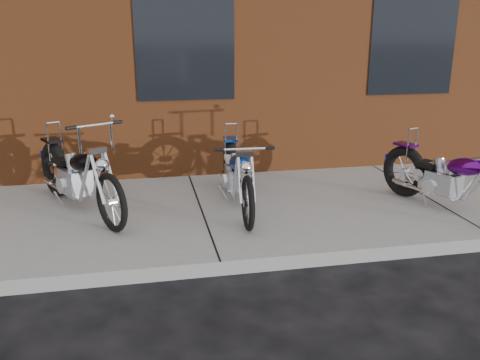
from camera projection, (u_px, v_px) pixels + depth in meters
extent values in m
plane|color=black|center=(221.00, 276.00, 4.92)|extent=(120.00, 120.00, 0.00)
cube|color=#9E9B98|center=(201.00, 215.00, 6.30)|extent=(22.00, 3.00, 0.15)
torus|color=black|center=(413.00, 174.00, 6.57)|extent=(0.36, 0.68, 0.68)
cube|color=#A7ADB5|center=(453.00, 186.00, 6.08)|extent=(0.38, 0.45, 0.28)
ellipsoid|color=#51086C|center=(476.00, 169.00, 5.79)|extent=(0.41, 0.57, 0.29)
cube|color=black|center=(438.00, 167.00, 6.23)|extent=(0.31, 0.33, 0.06)
cylinder|color=white|center=(420.00, 148.00, 6.41)|extent=(0.03, 0.03, 0.45)
cylinder|color=white|center=(443.00, 190.00, 6.35)|extent=(0.34, 0.81, 0.05)
torus|color=black|center=(232.00, 168.00, 6.85)|extent=(0.17, 0.69, 0.69)
torus|color=black|center=(250.00, 207.00, 5.44)|extent=(0.10, 0.62, 0.62)
cube|color=#A7ADB5|center=(238.00, 181.00, 6.27)|extent=(0.29, 0.39, 0.29)
ellipsoid|color=#0F40AB|center=(241.00, 165.00, 5.94)|extent=(0.27, 0.54, 0.29)
cube|color=beige|center=(235.00, 162.00, 6.45)|extent=(0.24, 0.28, 0.06)
cylinder|color=white|center=(248.00, 182.00, 5.48)|extent=(0.05, 0.28, 0.51)
cylinder|color=white|center=(247.00, 152.00, 5.50)|extent=(0.52, 0.05, 0.03)
cylinder|color=white|center=(232.00, 143.00, 6.67)|extent=(0.02, 0.02, 0.46)
cylinder|color=white|center=(245.00, 186.00, 6.52)|extent=(0.09, 0.86, 0.05)
torus|color=black|center=(60.00, 172.00, 6.58)|extent=(0.48, 0.71, 0.74)
torus|color=black|center=(118.00, 206.00, 5.41)|extent=(0.38, 0.62, 0.66)
cube|color=#A7ADB5|center=(81.00, 184.00, 6.10)|extent=(0.45, 0.50, 0.31)
ellipsoid|color=black|center=(89.00, 165.00, 5.80)|extent=(0.50, 0.62, 0.31)
cube|color=black|center=(70.00, 163.00, 6.24)|extent=(0.35, 0.37, 0.06)
cylinder|color=white|center=(111.00, 179.00, 5.43)|extent=(0.18, 0.28, 0.55)
cylinder|color=white|center=(101.00, 127.00, 5.36)|extent=(0.51, 0.30, 0.03)
cylinder|color=white|center=(59.00, 143.00, 6.40)|extent=(0.03, 0.03, 0.49)
cylinder|color=white|center=(84.00, 188.00, 6.38)|extent=(0.49, 0.83, 0.05)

